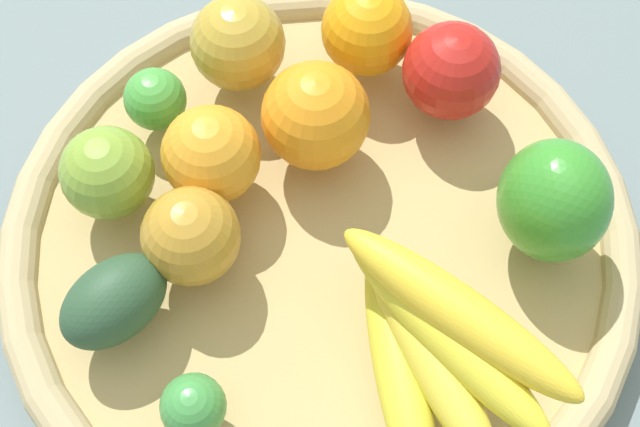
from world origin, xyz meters
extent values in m
plane|color=slate|center=(0.00, 0.00, 0.00)|extent=(2.40, 2.40, 0.00)
cylinder|color=tan|center=(0.00, 0.00, 0.01)|extent=(0.45, 0.45, 0.03)
torus|color=tan|center=(0.00, 0.00, 0.03)|extent=(0.47, 0.47, 0.03)
sphere|color=orange|center=(-0.04, 0.07, 0.08)|extent=(0.09, 0.09, 0.07)
ellipsoid|color=green|center=(0.13, -0.09, 0.09)|extent=(0.09, 0.10, 0.09)
sphere|color=#B78429|center=(-0.09, 0.03, 0.08)|extent=(0.09, 0.09, 0.07)
sphere|color=red|center=(0.14, 0.04, 0.08)|extent=(0.10, 0.10, 0.07)
ellipsoid|color=yellow|center=(-0.02, -0.12, 0.06)|extent=(0.10, 0.17, 0.03)
ellipsoid|color=yellow|center=(0.00, -0.12, 0.07)|extent=(0.06, 0.18, 0.03)
ellipsoid|color=yellow|center=(0.01, -0.12, 0.09)|extent=(0.05, 0.18, 0.03)
ellipsoid|color=yellow|center=(0.02, -0.12, 0.10)|extent=(0.09, 0.18, 0.03)
sphere|color=orange|center=(0.11, 0.11, 0.08)|extent=(0.09, 0.09, 0.07)
ellipsoid|color=#2A4C31|center=(-0.15, 0.02, 0.07)|extent=(0.09, 0.07, 0.05)
sphere|color=green|center=(-0.05, 0.15, 0.07)|extent=(0.05, 0.05, 0.05)
sphere|color=gold|center=(0.02, 0.15, 0.08)|extent=(0.09, 0.09, 0.07)
sphere|color=orange|center=(0.04, 0.06, 0.08)|extent=(0.11, 0.11, 0.08)
sphere|color=#7FA637|center=(-0.11, 0.10, 0.07)|extent=(0.09, 0.09, 0.07)
sphere|color=#3F9042|center=(-0.14, -0.07, 0.06)|extent=(0.05, 0.05, 0.04)
camera|label=1|loc=(-0.16, -0.24, 0.59)|focal=48.36mm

